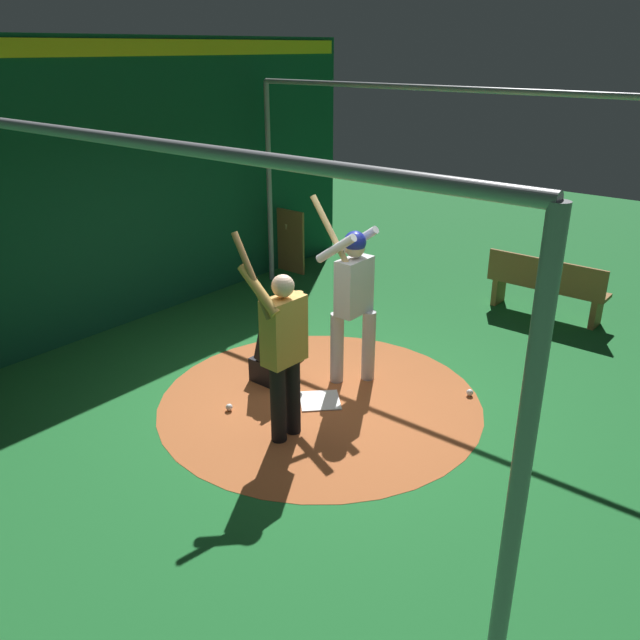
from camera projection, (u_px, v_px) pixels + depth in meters
ground_plane at (320, 401)px, 7.01m from camera, size 25.17×25.17×0.00m
dirt_circle at (320, 401)px, 7.01m from camera, size 3.44×3.44×0.01m
home_plate at (320, 400)px, 7.01m from camera, size 0.59×0.59×0.01m
batter at (353, 293)px, 7.07m from camera, size 0.68×0.49×2.09m
catcher at (276, 352)px, 7.31m from camera, size 0.58×0.40×0.92m
visitor at (283, 346)px, 6.03m from camera, size 0.55×0.50×2.03m
back_wall at (106, 189)px, 8.35m from camera, size 0.23×9.17×3.66m
cage_frame at (320, 198)px, 6.16m from camera, size 6.35×5.30×3.09m
bat_rack at (286, 242)px, 10.96m from camera, size 0.82×0.19×1.05m
bench at (546, 286)px, 9.09m from camera, size 1.65×0.36×0.85m
baseball_0 at (229, 407)px, 6.82m from camera, size 0.07×0.07×0.07m
baseball_1 at (470, 392)px, 7.11m from camera, size 0.07×0.07×0.07m
baseball_2 at (281, 428)px, 6.45m from camera, size 0.07×0.07×0.07m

